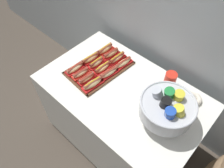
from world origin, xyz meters
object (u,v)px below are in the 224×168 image
at_px(buffet_table, 121,116).
at_px(hot_dog_5, 96,63).
at_px(cup_stack, 170,81).
at_px(serving_tray, 99,68).
at_px(hot_dog_4, 91,59).
at_px(hot_dog_1, 81,73).
at_px(donut, 193,99).
at_px(hot_dog_0, 75,68).
at_px(punch_bowl, 167,108).
at_px(hot_dog_2, 86,78).
at_px(hot_dog_3, 93,84).
at_px(hot_dog_10, 117,58).
at_px(hot_dog_6, 102,68).
at_px(hot_dog_8, 105,49).
at_px(hot_dog_9, 111,54).
at_px(hot_dog_7, 109,73).
at_px(hot_dog_11, 123,63).

relative_size(buffet_table, hot_dog_5, 8.33).
bearing_deg(cup_stack, hot_dog_5, -160.35).
distance_m(serving_tray, hot_dog_4, 0.12).
distance_m(hot_dog_1, donut, 0.88).
height_order(hot_dog_5, cup_stack, cup_stack).
bearing_deg(hot_dog_0, punch_bowl, 7.66).
distance_m(serving_tray, hot_dog_2, 0.17).
bearing_deg(hot_dog_1, hot_dog_3, -4.21).
bearing_deg(hot_dog_5, hot_dog_10, 61.35).
relative_size(hot_dog_6, cup_stack, 1.01).
bearing_deg(hot_dog_3, hot_dog_6, 110.24).
relative_size(serving_tray, hot_dog_8, 3.13).
bearing_deg(hot_dog_10, hot_dog_9, 175.79).
bearing_deg(hot_dog_10, hot_dog_4, -136.48).
distance_m(serving_tray, hot_dog_5, 0.05).
bearing_deg(hot_dog_2, hot_dog_10, 85.79).
xyz_separation_m(hot_dog_7, punch_bowl, (0.55, -0.04, 0.12)).
xyz_separation_m(serving_tray, hot_dog_3, (0.10, -0.17, 0.03)).
bearing_deg(hot_dog_2, hot_dog_6, 85.79).
distance_m(hot_dog_2, hot_dog_5, 0.18).
bearing_deg(hot_dog_0, hot_dog_4, 85.79).
bearing_deg(hot_dog_4, hot_dog_8, 85.79).
xyz_separation_m(hot_dog_4, hot_dog_10, (0.16, 0.15, -0.00)).
bearing_deg(cup_stack, donut, 7.99).
bearing_deg(hot_dog_7, hot_dog_8, 139.54).
bearing_deg(hot_dog_3, cup_stack, 41.16).
bearing_deg(hot_dog_7, hot_dog_0, -147.95).
bearing_deg(hot_dog_11, serving_tray, -128.49).
bearing_deg(hot_dog_6, hot_dog_4, 175.79).
height_order(hot_dog_0, hot_dog_4, hot_dog_4).
height_order(hot_dog_11, donut, hot_dog_11).
xyz_separation_m(hot_dog_0, cup_stack, (0.66, 0.36, 0.05)).
bearing_deg(hot_dog_7, hot_dog_4, 175.79).
height_order(hot_dog_1, donut, hot_dog_1).
relative_size(hot_dog_7, hot_dog_8, 1.06).
bearing_deg(hot_dog_3, hot_dog_11, 85.79).
xyz_separation_m(hot_dog_4, hot_dog_9, (0.09, 0.16, 0.00)).
relative_size(hot_dog_0, hot_dog_6, 1.05).
xyz_separation_m(hot_dog_3, hot_dog_6, (-0.06, 0.17, -0.00)).
height_order(hot_dog_4, punch_bowl, punch_bowl).
height_order(hot_dog_1, hot_dog_10, same).
height_order(hot_dog_9, cup_stack, cup_stack).
relative_size(hot_dog_4, punch_bowl, 0.51).
relative_size(hot_dog_0, hot_dog_10, 0.94).
bearing_deg(buffet_table, punch_bowl, -0.96).
bearing_deg(punch_bowl, buffet_table, 179.04).
xyz_separation_m(hot_dog_6, punch_bowl, (0.63, -0.05, 0.12)).
height_order(hot_dog_5, hot_dog_9, hot_dog_5).
relative_size(hot_dog_4, hot_dog_9, 1.08).
height_order(hot_dog_3, cup_stack, cup_stack).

